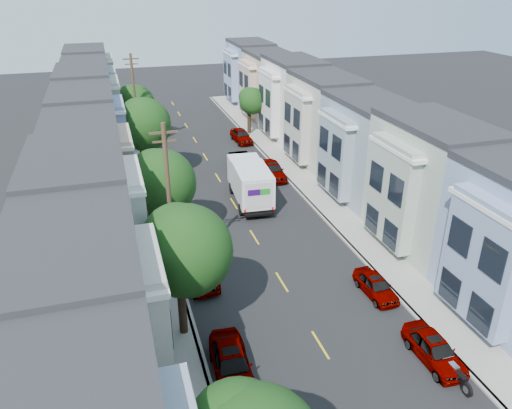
{
  "coord_description": "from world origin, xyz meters",
  "views": [
    {
      "loc": [
        -8.99,
        -24.43,
        17.54
      ],
      "look_at": [
        0.38,
        6.86,
        2.2
      ],
      "focal_mm": 35.0,
      "sensor_mm": 36.0,
      "label": 1
    }
  ],
  "objects_px": {
    "tree_d": "(143,125)",
    "parked_right_d": "(241,136)",
    "tree_b": "(184,251)",
    "parked_right_c": "(273,170)",
    "parked_left_b": "(232,363)",
    "fedex_truck": "(250,182)",
    "parked_right_a": "(434,350)",
    "motorcycle": "(456,375)",
    "utility_pole_near": "(170,207)",
    "parked_left_c": "(199,272)",
    "tree_c": "(160,184)",
    "utility_pole_far": "(135,103)",
    "lead_sedan": "(242,162)",
    "parked_right_b": "(376,286)",
    "tree_e": "(134,105)",
    "tree_far_r": "(252,101)",
    "parked_left_d": "(178,213)"
  },
  "relations": [
    {
      "from": "utility_pole_far",
      "to": "lead_sedan",
      "type": "relative_size",
      "value": 2.26
    },
    {
      "from": "tree_b",
      "to": "lead_sedan",
      "type": "height_order",
      "value": "tree_b"
    },
    {
      "from": "tree_e",
      "to": "fedex_truck",
      "type": "relative_size",
      "value": 0.95
    },
    {
      "from": "lead_sedan",
      "to": "parked_right_b",
      "type": "xyz_separation_m",
      "value": [
        2.15,
        -22.38,
        -0.13
      ]
    },
    {
      "from": "utility_pole_near",
      "to": "parked_right_a",
      "type": "distance_m",
      "value": 16.07
    },
    {
      "from": "tree_b",
      "to": "tree_e",
      "type": "distance_m",
      "value": 33.83
    },
    {
      "from": "parked_right_d",
      "to": "parked_left_b",
      "type": "bearing_deg",
      "value": -108.62
    },
    {
      "from": "tree_b",
      "to": "tree_e",
      "type": "xyz_separation_m",
      "value": [
        -0.0,
        33.82,
        -0.67
      ]
    },
    {
      "from": "parked_left_d",
      "to": "tree_c",
      "type": "bearing_deg",
      "value": -111.25
    },
    {
      "from": "tree_far_r",
      "to": "parked_left_d",
      "type": "relative_size",
      "value": 1.12
    },
    {
      "from": "parked_left_b",
      "to": "fedex_truck",
      "type": "bearing_deg",
      "value": 74.9
    },
    {
      "from": "parked_left_c",
      "to": "motorcycle",
      "type": "relative_size",
      "value": 2.08
    },
    {
      "from": "tree_e",
      "to": "utility_pole_far",
      "type": "height_order",
      "value": "utility_pole_far"
    },
    {
      "from": "utility_pole_near",
      "to": "parked_right_b",
      "type": "xyz_separation_m",
      "value": [
        11.2,
        -4.82,
        -4.54
      ]
    },
    {
      "from": "tree_b",
      "to": "parked_right_c",
      "type": "bearing_deg",
      "value": 60.24
    },
    {
      "from": "parked_right_c",
      "to": "motorcycle",
      "type": "height_order",
      "value": "parked_right_c"
    },
    {
      "from": "parked_right_a",
      "to": "parked_right_c",
      "type": "relative_size",
      "value": 0.88
    },
    {
      "from": "tree_far_r",
      "to": "lead_sedan",
      "type": "xyz_separation_m",
      "value": [
        -4.14,
        -10.87,
        -3.13
      ]
    },
    {
      "from": "tree_b",
      "to": "parked_right_c",
      "type": "relative_size",
      "value": 1.56
    },
    {
      "from": "tree_d",
      "to": "utility_pole_near",
      "type": "relative_size",
      "value": 0.77
    },
    {
      "from": "tree_e",
      "to": "utility_pole_far",
      "type": "distance_m",
      "value": 2.86
    },
    {
      "from": "tree_b",
      "to": "parked_right_d",
      "type": "relative_size",
      "value": 1.65
    },
    {
      "from": "parked_left_c",
      "to": "motorcycle",
      "type": "height_order",
      "value": "parked_left_c"
    },
    {
      "from": "parked_right_c",
      "to": "tree_b",
      "type": "bearing_deg",
      "value": -116.78
    },
    {
      "from": "tree_b",
      "to": "tree_e",
      "type": "relative_size",
      "value": 1.13
    },
    {
      "from": "tree_d",
      "to": "parked_right_d",
      "type": "distance_m",
      "value": 14.9
    },
    {
      "from": "parked_right_a",
      "to": "motorcycle",
      "type": "relative_size",
      "value": 1.88
    },
    {
      "from": "utility_pole_near",
      "to": "parked_right_c",
      "type": "xyz_separation_m",
      "value": [
        11.2,
        14.52,
        -4.38
      ]
    },
    {
      "from": "utility_pole_near",
      "to": "parked_right_d",
      "type": "bearing_deg",
      "value": 66.49
    },
    {
      "from": "motorcycle",
      "to": "tree_far_r",
      "type": "bearing_deg",
      "value": 86.96
    },
    {
      "from": "parked_left_b",
      "to": "tree_d",
      "type": "bearing_deg",
      "value": 96.56
    },
    {
      "from": "tree_far_r",
      "to": "utility_pole_far",
      "type": "bearing_deg",
      "value": -169.57
    },
    {
      "from": "tree_b",
      "to": "parked_right_d",
      "type": "bearing_deg",
      "value": 70.02
    },
    {
      "from": "tree_b",
      "to": "tree_c",
      "type": "xyz_separation_m",
      "value": [
        0.0,
        10.14,
        -0.46
      ]
    },
    {
      "from": "tree_c",
      "to": "motorcycle",
      "type": "distance_m",
      "value": 21.05
    },
    {
      "from": "parked_left_b",
      "to": "parked_right_b",
      "type": "relative_size",
      "value": 1.24
    },
    {
      "from": "utility_pole_far",
      "to": "lead_sedan",
      "type": "distance_m",
      "value": 13.14
    },
    {
      "from": "tree_d",
      "to": "parked_right_a",
      "type": "relative_size",
      "value": 1.85
    },
    {
      "from": "lead_sedan",
      "to": "parked_right_c",
      "type": "distance_m",
      "value": 3.72
    },
    {
      "from": "parked_left_c",
      "to": "parked_left_d",
      "type": "height_order",
      "value": "parked_left_c"
    },
    {
      "from": "parked_right_d",
      "to": "motorcycle",
      "type": "distance_m",
      "value": 37.95
    },
    {
      "from": "parked_left_b",
      "to": "parked_right_d",
      "type": "relative_size",
      "value": 1.04
    },
    {
      "from": "utility_pole_near",
      "to": "parked_right_c",
      "type": "bearing_deg",
      "value": 52.35
    },
    {
      "from": "tree_e",
      "to": "parked_right_b",
      "type": "relative_size",
      "value": 1.73
    },
    {
      "from": "parked_left_c",
      "to": "parked_right_d",
      "type": "distance_m",
      "value": 28.0
    },
    {
      "from": "lead_sedan",
      "to": "parked_right_a",
      "type": "height_order",
      "value": "lead_sedan"
    },
    {
      "from": "utility_pole_near",
      "to": "parked_left_c",
      "type": "xyz_separation_m",
      "value": [
        1.4,
        -0.49,
        -4.4
      ]
    },
    {
      "from": "motorcycle",
      "to": "parked_right_b",
      "type": "bearing_deg",
      "value": 90.43
    },
    {
      "from": "fedex_truck",
      "to": "parked_right_c",
      "type": "relative_size",
      "value": 1.45
    },
    {
      "from": "tree_b",
      "to": "motorcycle",
      "type": "relative_size",
      "value": 3.33
    }
  ]
}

